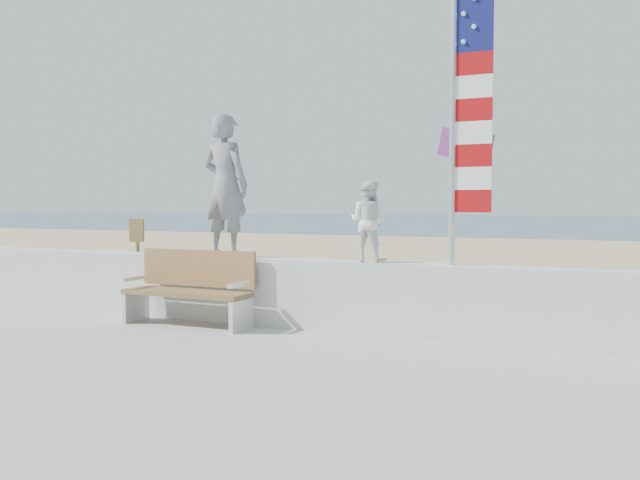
# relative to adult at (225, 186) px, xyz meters

# --- Properties ---
(ground) EXTENTS (220.00, 220.00, 0.00)m
(ground) POSITION_rel_adult_xyz_m (1.33, -2.00, -2.06)
(ground) COLOR #324B64
(ground) RESTS_ON ground
(sand) EXTENTS (90.00, 40.00, 0.08)m
(sand) POSITION_rel_adult_xyz_m (1.33, 7.00, -2.02)
(sand) COLOR tan
(sand) RESTS_ON ground
(seawall) EXTENTS (30.00, 0.35, 0.90)m
(seawall) POSITION_rel_adult_xyz_m (1.33, 0.00, -1.43)
(seawall) COLOR silver
(seawall) RESTS_ON boardwalk
(adult) EXTENTS (0.76, 0.55, 1.95)m
(adult) POSITION_rel_adult_xyz_m (0.00, 0.00, 0.00)
(adult) COLOR slate
(adult) RESTS_ON seawall
(child) EXTENTS (0.53, 0.43, 1.02)m
(child) POSITION_rel_adult_xyz_m (2.11, 0.00, -0.47)
(child) COLOR white
(child) RESTS_ON seawall
(bench) EXTENTS (1.80, 0.57, 1.00)m
(bench) POSITION_rel_adult_xyz_m (-0.27, -0.45, -1.37)
(bench) COLOR olive
(bench) RESTS_ON boardwalk
(flag) EXTENTS (0.50, 0.08, 3.50)m
(flag) POSITION_rel_adult_xyz_m (3.29, -0.00, 0.94)
(flag) COLOR silver
(flag) RESTS_ON seawall
(parafoil_kite) EXTENTS (0.96, 0.43, 0.64)m
(parafoil_kite) POSITION_rel_adult_xyz_m (2.58, 3.33, 0.71)
(parafoil_kite) COLOR red
(parafoil_kite) RESTS_ON ground
(sign) EXTENTS (0.32, 0.07, 1.46)m
(sign) POSITION_rel_adult_xyz_m (-3.04, 1.77, -1.11)
(sign) COLOR olive
(sign) RESTS_ON sand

